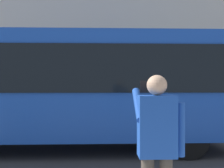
{
  "coord_description": "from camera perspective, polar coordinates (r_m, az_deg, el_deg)",
  "views": [
    {
      "loc": [
        0.14,
        7.64,
        1.76
      ],
      "look_at": [
        -0.14,
        0.07,
        1.74
      ],
      "focal_mm": 43.75,
      "sensor_mm": 36.0,
      "label": 1
    }
  ],
  "objects": [
    {
      "name": "red_bus",
      "position": [
        7.41,
        -10.1,
        -0.45
      ],
      "size": [
        9.05,
        2.54,
        3.08
      ],
      "color": "#1947AD",
      "rests_on": "ground_plane"
    },
    {
      "name": "building_facade_far",
      "position": [
        15.04,
        -1.53,
        16.47
      ],
      "size": [
        28.0,
        1.55,
        12.0
      ],
      "color": "beige",
      "rests_on": "ground_plane"
    },
    {
      "name": "ground_plane",
      "position": [
        7.84,
        -1.1,
        -12.82
      ],
      "size": [
        60.0,
        60.0,
        0.0
      ],
      "primitive_type": "plane",
      "color": "#38383A"
    },
    {
      "name": "pedestrian_photographer",
      "position": [
        3.04,
        9.4,
        -11.6
      ],
      "size": [
        0.53,
        0.52,
        1.7
      ],
      "color": "#4C4238",
      "rests_on": "sidewalk_curb"
    }
  ]
}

